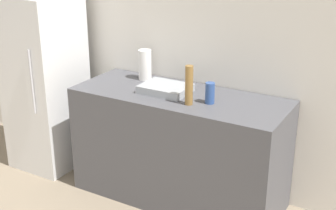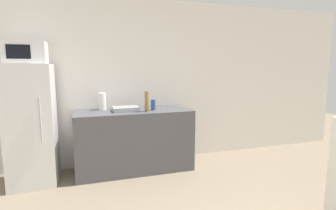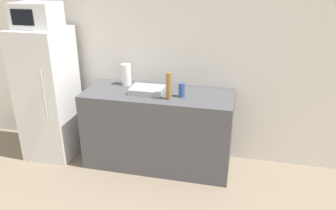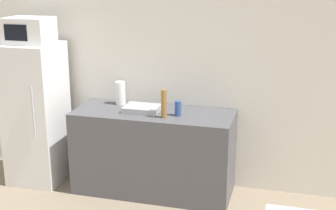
# 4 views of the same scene
# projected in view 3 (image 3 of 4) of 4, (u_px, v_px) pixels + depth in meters

# --- Properties ---
(wall_back) EXTENTS (8.00, 0.06, 2.60)m
(wall_back) POSITION_uv_depth(u_px,v_px,m) (173.00, 52.00, 3.84)
(wall_back) COLOR white
(wall_back) RESTS_ON ground_plane
(refrigerator) EXTENTS (0.57, 0.61, 1.59)m
(refrigerator) POSITION_uv_depth(u_px,v_px,m) (48.00, 94.00, 3.97)
(refrigerator) COLOR silver
(refrigerator) RESTS_ON ground_plane
(microwave) EXTENTS (0.48, 0.37, 0.28)m
(microwave) POSITION_uv_depth(u_px,v_px,m) (36.00, 15.00, 3.61)
(microwave) COLOR white
(microwave) RESTS_ON refrigerator
(counter) EXTENTS (1.70, 0.66, 0.91)m
(counter) POSITION_uv_depth(u_px,v_px,m) (158.00, 129.00, 3.86)
(counter) COLOR #4C4C51
(counter) RESTS_ON ground_plane
(sink_basin) EXTENTS (0.37, 0.29, 0.06)m
(sink_basin) POSITION_uv_depth(u_px,v_px,m) (147.00, 90.00, 3.69)
(sink_basin) COLOR #9EA3A8
(sink_basin) RESTS_ON counter
(bottle_tall) EXTENTS (0.06, 0.06, 0.29)m
(bottle_tall) POSITION_uv_depth(u_px,v_px,m) (169.00, 86.00, 3.45)
(bottle_tall) COLOR olive
(bottle_tall) RESTS_ON counter
(bottle_short) EXTENTS (0.07, 0.07, 0.16)m
(bottle_short) POSITION_uv_depth(u_px,v_px,m) (182.00, 90.00, 3.54)
(bottle_short) COLOR #2D4C8C
(bottle_short) RESTS_ON counter
(paper_towel_roll) EXTENTS (0.11, 0.11, 0.26)m
(paper_towel_roll) POSITION_uv_depth(u_px,v_px,m) (126.00, 75.00, 3.90)
(paper_towel_roll) COLOR white
(paper_towel_roll) RESTS_ON counter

